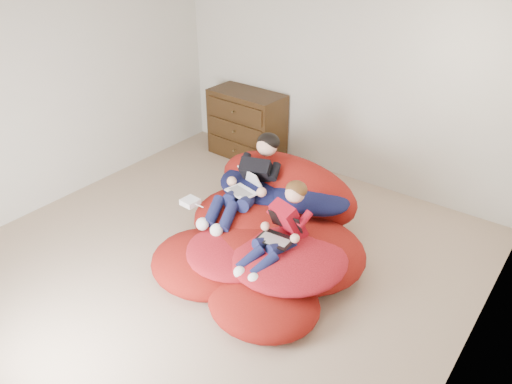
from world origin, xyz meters
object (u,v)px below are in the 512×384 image
(younger_boy, at_px, (282,225))
(laptop_white, at_px, (245,185))
(older_boy, at_px, (251,177))
(laptop_black, at_px, (280,231))
(dresser, at_px, (247,125))
(beanbag_pile, at_px, (268,231))

(younger_boy, bearing_deg, laptop_white, 152.51)
(older_boy, relative_size, laptop_black, 3.35)
(younger_boy, bearing_deg, older_boy, 146.87)
(dresser, bearing_deg, laptop_black, -46.12)
(dresser, xyz_separation_m, younger_boy, (2.01, -2.05, 0.12))
(younger_boy, distance_m, laptop_black, 0.07)
(older_boy, height_order, younger_boy, older_boy)
(laptop_white, bearing_deg, older_boy, 90.00)
(beanbag_pile, height_order, laptop_white, beanbag_pile)
(older_boy, distance_m, younger_boy, 0.90)
(dresser, bearing_deg, beanbag_pile, -47.07)
(dresser, distance_m, laptop_white, 2.08)
(younger_boy, bearing_deg, laptop_black, -90.00)
(beanbag_pile, bearing_deg, younger_boy, -37.54)
(older_boy, distance_m, laptop_black, 0.93)
(younger_boy, height_order, laptop_black, younger_boy)
(laptop_black, bearing_deg, beanbag_pile, 139.06)
(older_boy, bearing_deg, laptop_black, -34.90)
(beanbag_pile, distance_m, younger_boy, 0.56)
(beanbag_pile, relative_size, older_boy, 1.93)
(older_boy, bearing_deg, beanbag_pile, -29.13)
(beanbag_pile, xyz_separation_m, older_boy, (-0.41, 0.23, 0.43))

